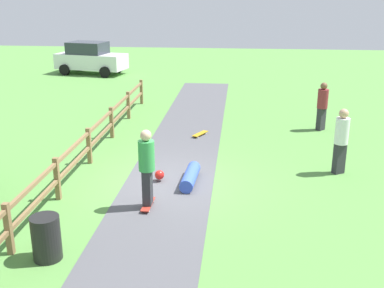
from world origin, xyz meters
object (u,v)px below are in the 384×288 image
Objects in this scene: skater_fallen at (188,177)px; bystander_maroon at (322,104)px; skater_riding at (147,165)px; bystander_white at (341,138)px; trash_bin at (46,238)px; skateboard_loose at (200,134)px; parked_car_white at (90,58)px.

skater_fallen is 7.09m from bystander_maroon.
skater_fallen is at bearing 63.46° from skater_riding.
bystander_white reaches higher than bystander_maroon.
trash_bin reaches higher than skateboard_loose.
trash_bin reaches higher than skater_fallen.
trash_bin is at bearing -122.16° from skater_riding.
skater_riding is 0.43× the size of parked_car_white.
trash_bin is 8.61m from skateboard_loose.
skater_riding is 5.69m from bystander_white.
skater_riding is 1.08× the size of bystander_maroon.
skater_fallen is 4.44m from bystander_white.
skateboard_loose is 0.43× the size of bystander_white.
parked_car_white reaches higher than skater_fallen.
bystander_maroon reaches higher than skater_fallen.
bystander_white is (4.22, -3.12, 0.97)m from skateboard_loose.
bystander_white is 1.06× the size of bystander_maroon.
trash_bin is at bearing -74.99° from parked_car_white.
bystander_white is at bearing 15.88° from skater_fallen.
parked_car_white is at bearing 115.35° from skater_fallen.
skater_riding is at bearing -97.29° from skateboard_loose.
bystander_maroon is at bearing 51.83° from skater_fallen.
parked_car_white reaches higher than skateboard_loose.
skater_fallen is 0.78× the size of bystander_white.
bystander_maroon reaches higher than trash_bin.
skater_fallen is 0.82× the size of bystander_maroon.
bystander_maroon is at bearing 15.59° from skateboard_loose.
parked_car_white is (-5.47, 20.39, 0.51)m from trash_bin.
skater_riding is 1.31× the size of skater_fallen.
skater_riding reaches higher than bystander_maroon.
bystander_maroon is (6.65, 9.52, 0.54)m from trash_bin.
skater_riding is (1.52, 2.42, 0.66)m from trash_bin.
bystander_white is (4.19, 1.19, 0.85)m from skater_fallen.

